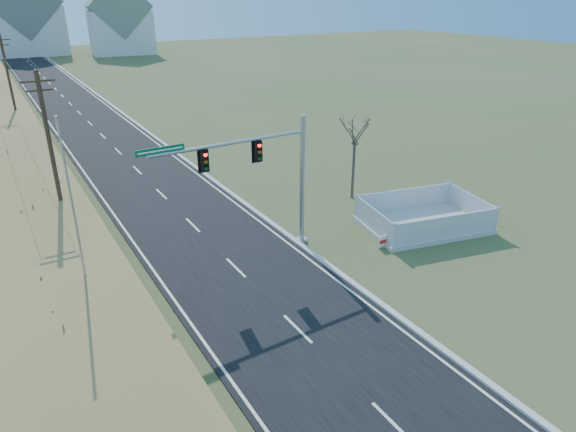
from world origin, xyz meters
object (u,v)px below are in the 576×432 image
object	(u,v)px
open_sign	(382,242)
flagpole	(77,232)
fence_enclosure	(423,222)
traffic_signal_mast	(272,174)
bare_tree	(355,129)

from	to	relation	value
open_sign	flagpole	xyz separation A→B (m)	(-14.95, 2.90, 3.02)
fence_enclosure	traffic_signal_mast	bearing A→B (deg)	179.63
traffic_signal_mast	flagpole	distance (m)	9.69
traffic_signal_mast	bare_tree	xyz separation A→B (m)	(8.43, 4.04, 0.37)
fence_enclosure	open_sign	xyz separation A→B (m)	(-3.90, -0.90, 0.07)
fence_enclosure	bare_tree	size ratio (longest dim) A/B	1.31
open_sign	bare_tree	bearing A→B (deg)	65.00
fence_enclosure	bare_tree	bearing A→B (deg)	108.85
fence_enclosure	flagpole	xyz separation A→B (m)	(-18.85, 2.01, 3.09)
fence_enclosure	bare_tree	xyz separation A→B (m)	(-0.79, 5.94, 4.48)
flagpole	bare_tree	size ratio (longest dim) A/B	1.43
flagpole	bare_tree	xyz separation A→B (m)	(18.06, 3.94, 1.40)
traffic_signal_mast	flagpole	xyz separation A→B (m)	(-9.63, 0.11, -1.02)
fence_enclosure	open_sign	size ratio (longest dim) A/B	11.11
open_sign	bare_tree	size ratio (longest dim) A/B	0.12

